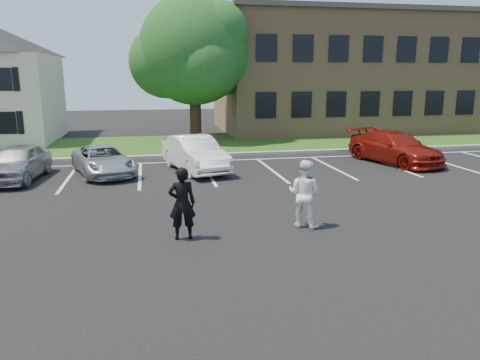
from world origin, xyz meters
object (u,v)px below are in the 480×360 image
car_silver_minivan (103,160)px  car_red_compact (395,148)px  car_white_sedan (195,154)px  car_silver_west (18,163)px  office_building (369,73)px  tree (195,52)px  man_white_shirt (304,194)px  man_black_suit (182,203)px

car_silver_minivan → car_red_compact: 13.13m
car_white_sedan → car_silver_west: bearing=168.6°
office_building → car_red_compact: office_building is taller
office_building → car_white_sedan: size_ratio=4.93×
tree → man_white_shirt: bearing=-86.7°
tree → car_white_sedan: (-1.10, -9.50, -4.60)m
man_black_suit → car_white_sedan: 8.50m
man_black_suit → man_white_shirt: bearing=-173.5°
man_black_suit → car_white_sedan: man_black_suit is taller
man_white_shirt → car_white_sedan: (-2.12, 8.07, -0.18)m
tree → car_red_compact: size_ratio=1.75×
car_white_sedan → car_red_compact: bearing=-14.8°
man_black_suit → car_red_compact: (10.51, 8.45, -0.20)m
car_silver_minivan → car_red_compact: car_red_compact is taller
car_white_sedan → car_red_compact: 9.33m
tree → office_building: bearing=16.6°
office_building → man_black_suit: size_ratio=12.10×
office_building → car_white_sedan: office_building is taller
car_silver_west → man_black_suit: bearing=-48.0°
office_building → man_black_suit: (-15.65, -21.90, -3.23)m
car_white_sedan → man_black_suit: bearing=-113.0°
man_black_suit → car_red_compact: 13.49m
man_black_suit → car_silver_west: bearing=-53.6°
car_silver_west → car_silver_minivan: 3.20m
car_silver_west → car_silver_minivan: car_silver_west is taller
tree → car_silver_minivan: tree is taller
car_silver_minivan → car_silver_west: bearing=171.3°
office_building → man_white_shirt: office_building is taller
car_silver_west → car_red_compact: (16.29, 0.48, 0.03)m
tree → car_red_compact: tree is taller
man_black_suit → car_silver_minivan: 8.84m
car_red_compact → tree: bearing=116.1°
car_silver_minivan → car_white_sedan: car_white_sedan is taller
car_silver_west → car_silver_minivan: bearing=14.4°
car_silver_west → car_red_compact: bearing=7.7°
office_building → tree: bearing=-163.4°
office_building → man_white_shirt: (-12.35, -21.55, -3.23)m
man_white_shirt → car_silver_west: bearing=0.5°
car_red_compact → car_white_sedan: bearing=165.3°
office_building → car_white_sedan: (-14.47, -13.48, -3.41)m
car_white_sedan → car_red_compact: (9.33, 0.04, -0.02)m
tree → car_silver_minivan: size_ratio=2.05×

